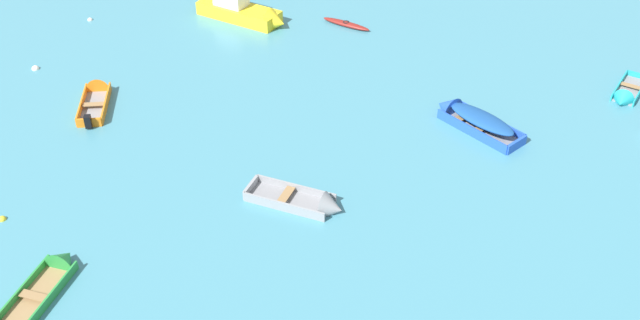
# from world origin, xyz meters

# --- Properties ---
(rowboat_orange_back_row_left) EXTENTS (1.64, 4.07, 1.10)m
(rowboat_orange_back_row_left) POSITION_xyz_m (-11.08, 26.04, 0.20)
(rowboat_orange_back_row_left) COLOR gray
(rowboat_orange_back_row_left) RESTS_ON ground_plane
(motor_launch_yellow_center) EXTENTS (5.68, 4.02, 2.03)m
(motor_launch_yellow_center) POSITION_xyz_m (-4.82, 34.95, 0.58)
(motor_launch_yellow_center) COLOR yellow
(motor_launch_yellow_center) RESTS_ON ground_plane
(rowboat_green_near_camera) EXTENTS (2.08, 3.98, 1.09)m
(rowboat_green_near_camera) POSITION_xyz_m (-9.32, 13.93, 0.17)
(rowboat_green_near_camera) COLOR #99754C
(rowboat_green_near_camera) RESTS_ON ground_plane
(kayak_maroon_near_right) EXTENTS (2.87, 1.95, 0.29)m
(kayak_maroon_near_right) POSITION_xyz_m (1.11, 34.32, 0.14)
(kayak_maroon_near_right) COLOR maroon
(kayak_maroon_near_right) RESTS_ON ground_plane
(rowboat_turquoise_outer_right) EXTENTS (2.63, 3.43, 1.00)m
(rowboat_turquoise_outer_right) POSITION_xyz_m (14.75, 26.75, 0.15)
(rowboat_turquoise_outer_right) COLOR gray
(rowboat_turquoise_outer_right) RESTS_ON ground_plane
(rowboat_grey_foreground_center) EXTENTS (4.22, 2.57, 1.20)m
(rowboat_grey_foreground_center) POSITION_xyz_m (-0.14, 18.05, 0.19)
(rowboat_grey_foreground_center) COLOR gray
(rowboat_grey_foreground_center) RESTS_ON ground_plane
(rowboat_blue_far_back) EXTENTS (4.09, 4.26, 1.28)m
(rowboat_blue_far_back) POSITION_xyz_m (6.82, 24.33, 0.38)
(rowboat_blue_far_back) COLOR gray
(rowboat_blue_far_back) RESTS_ON ground_plane
(mooring_buoy_far_field) EXTENTS (0.39, 0.39, 0.39)m
(mooring_buoy_far_field) POSITION_xyz_m (-15.10, 28.85, 0.00)
(mooring_buoy_far_field) COLOR silver
(mooring_buoy_far_field) RESTS_ON ground_plane
(mooring_buoy_near_foreground) EXTENTS (0.31, 0.31, 0.31)m
(mooring_buoy_near_foreground) POSITION_xyz_m (-12.36, 16.99, 0.00)
(mooring_buoy_near_foreground) COLOR yellow
(mooring_buoy_near_foreground) RESTS_ON ground_plane
(mooring_buoy_between_boats_left) EXTENTS (0.30, 0.30, 0.30)m
(mooring_buoy_between_boats_left) POSITION_xyz_m (-13.86, 34.68, 0.00)
(mooring_buoy_between_boats_left) COLOR silver
(mooring_buoy_between_boats_left) RESTS_ON ground_plane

